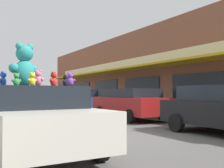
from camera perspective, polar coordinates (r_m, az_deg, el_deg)
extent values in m
plane|color=#514F4C|center=(8.33, 3.40, -10.82)|extent=(260.00, 260.00, 0.00)
cube|color=brown|center=(26.58, 13.64, 1.95)|extent=(12.53, 33.30, 6.01)
cube|color=gold|center=(22.38, 0.02, 2.61)|extent=(1.77, 27.97, 0.12)
cube|color=beige|center=(22.84, 1.86, 3.90)|extent=(0.08, 26.64, 0.70)
cube|color=black|center=(16.16, 17.21, -1.36)|extent=(0.06, 4.22, 2.00)
cube|color=black|center=(20.40, 5.89, -1.50)|extent=(0.06, 4.22, 2.00)
cube|color=black|center=(25.16, -1.36, -1.55)|extent=(0.06, 4.22, 2.00)
cube|color=black|center=(30.18, -6.25, -1.58)|extent=(0.06, 4.22, 2.00)
cube|color=black|center=(35.37, -9.73, -1.59)|extent=(0.06, 4.22, 2.00)
cube|color=beige|center=(6.44, -16.47, -7.57)|extent=(2.10, 4.82, 0.70)
cube|color=black|center=(6.41, -16.42, -2.51)|extent=(1.79, 2.68, 0.44)
cylinder|color=black|center=(8.15, -12.65, -8.82)|extent=(0.22, 0.61, 0.61)
cylinder|color=black|center=(5.47, -2.60, -12.38)|extent=(0.22, 0.61, 0.61)
ellipsoid|color=teal|center=(6.34, -17.38, 2.10)|extent=(0.56, 0.52, 0.58)
sphere|color=teal|center=(6.38, -17.34, 5.94)|extent=(0.48, 0.48, 0.37)
sphere|color=teal|center=(6.48, -16.35, 7.10)|extent=(0.20, 0.20, 0.15)
sphere|color=teal|center=(6.33, -18.33, 7.32)|extent=(0.20, 0.20, 0.15)
sphere|color=#47CDC6|center=(6.51, -18.12, 5.60)|extent=(0.18, 0.18, 0.14)
sphere|color=teal|center=(6.51, -15.83, 2.88)|extent=(0.28, 0.28, 0.21)
sphere|color=teal|center=(6.25, -19.32, 3.11)|extent=(0.28, 0.28, 0.21)
ellipsoid|color=pink|center=(5.66, -14.80, 0.58)|extent=(0.20, 0.20, 0.20)
sphere|color=pink|center=(5.67, -14.79, 2.05)|extent=(0.18, 0.18, 0.12)
sphere|color=pink|center=(5.65, -14.37, 2.56)|extent=(0.07, 0.07, 0.05)
sphere|color=pink|center=(5.69, -15.19, 2.53)|extent=(0.07, 0.07, 0.05)
sphere|color=#FFA3DA|center=(5.72, -14.55, 1.95)|extent=(0.07, 0.07, 0.05)
sphere|color=pink|center=(5.64, -14.02, 0.94)|extent=(0.10, 0.10, 0.07)
sphere|color=pink|center=(5.71, -15.45, 0.92)|extent=(0.10, 0.10, 0.07)
ellipsoid|color=red|center=(6.83, -11.74, 0.32)|extent=(0.23, 0.23, 0.23)
sphere|color=red|center=(6.84, -11.73, 1.76)|extent=(0.21, 0.21, 0.15)
sphere|color=red|center=(6.89, -11.51, 2.21)|extent=(0.09, 0.09, 0.06)
sphere|color=red|center=(6.80, -11.95, 2.27)|extent=(0.09, 0.09, 0.06)
sphere|color=#FF4741|center=(6.87, -12.19, 1.67)|extent=(0.08, 0.08, 0.06)
sphere|color=red|center=(6.92, -11.45, 0.63)|extent=(0.12, 0.12, 0.09)
sphere|color=red|center=(6.76, -12.23, 0.69)|extent=(0.12, 0.12, 0.09)
ellipsoid|color=blue|center=(6.80, -21.23, 0.38)|extent=(0.22, 0.22, 0.22)
sphere|color=blue|center=(6.81, -21.21, 1.77)|extent=(0.20, 0.20, 0.14)
sphere|color=blue|center=(6.86, -21.02, 2.21)|extent=(0.08, 0.08, 0.06)
sphere|color=blue|center=(6.77, -21.39, 2.27)|extent=(0.08, 0.08, 0.06)
sphere|color=#548DFF|center=(6.84, -21.67, 1.69)|extent=(0.07, 0.07, 0.05)
sphere|color=blue|center=(6.89, -21.00, 0.68)|extent=(0.11, 0.11, 0.08)
sphere|color=blue|center=(6.73, -21.65, 0.74)|extent=(0.11, 0.11, 0.08)
ellipsoid|color=black|center=(5.99, -9.42, 0.24)|extent=(0.16, 0.16, 0.16)
sphere|color=black|center=(5.99, -9.41, 1.36)|extent=(0.14, 0.14, 0.10)
sphere|color=black|center=(6.03, -9.29, 1.71)|extent=(0.06, 0.06, 0.04)
sphere|color=black|center=(5.96, -9.53, 1.75)|extent=(0.06, 0.06, 0.04)
sphere|color=#3A3A3D|center=(6.01, -9.79, 1.29)|extent=(0.05, 0.05, 0.04)
sphere|color=black|center=(6.05, -9.29, 0.48)|extent=(0.08, 0.08, 0.06)
sphere|color=black|center=(5.93, -9.71, 0.53)|extent=(0.08, 0.08, 0.06)
ellipsoid|color=yellow|center=(5.49, -15.89, 0.47)|extent=(0.15, 0.13, 0.16)
sphere|color=yellow|center=(5.49, -15.88, 1.69)|extent=(0.13, 0.13, 0.10)
sphere|color=yellow|center=(5.51, -15.55, 2.08)|extent=(0.05, 0.05, 0.04)
sphere|color=yellow|center=(5.48, -16.20, 2.11)|extent=(0.05, 0.05, 0.04)
sphere|color=#FFFF4D|center=(5.53, -16.10, 1.60)|extent=(0.05, 0.05, 0.04)
sphere|color=yellow|center=(5.53, -15.36, 0.73)|extent=(0.07, 0.07, 0.06)
sphere|color=yellow|center=(5.46, -16.51, 0.77)|extent=(0.07, 0.07, 0.06)
ellipsoid|color=green|center=(5.97, -18.84, 0.36)|extent=(0.13, 0.11, 0.17)
sphere|color=green|center=(5.98, -18.83, 1.56)|extent=(0.11, 0.11, 0.11)
sphere|color=green|center=(5.99, -18.46, 1.95)|extent=(0.05, 0.05, 0.04)
sphere|color=green|center=(5.98, -19.19, 1.96)|extent=(0.05, 0.05, 0.04)
sphere|color=#5ADA6D|center=(6.02, -18.90, 1.47)|extent=(0.04, 0.04, 0.04)
sphere|color=green|center=(6.00, -18.21, 0.63)|extent=(0.06, 0.06, 0.06)
sphere|color=green|center=(5.97, -19.49, 0.66)|extent=(0.06, 0.06, 0.06)
ellipsoid|color=purple|center=(5.64, -8.48, 0.44)|extent=(0.17, 0.16, 0.17)
sphere|color=purple|center=(5.65, -8.47, 1.74)|extent=(0.14, 0.14, 0.11)
sphere|color=purple|center=(5.65, -8.06, 2.18)|extent=(0.06, 0.06, 0.05)
sphere|color=purple|center=(5.65, -8.87, 2.18)|extent=(0.06, 0.06, 0.05)
sphere|color=#BA67ED|center=(5.69, -8.45, 1.65)|extent=(0.06, 0.06, 0.04)
sphere|color=purple|center=(5.65, -7.76, 0.74)|extent=(0.08, 0.08, 0.06)
sphere|color=purple|center=(5.66, -9.18, 0.74)|extent=(0.08, 0.08, 0.06)
cylinder|color=black|center=(9.66, 12.94, -7.70)|extent=(0.20, 0.61, 0.61)
cylinder|color=black|center=(11.03, 20.43, -6.89)|extent=(0.20, 0.61, 0.61)
cube|color=maroon|center=(13.70, 3.63, -4.34)|extent=(1.84, 4.58, 0.78)
cube|color=black|center=(13.68, 3.62, -1.84)|extent=(1.62, 3.08, 0.41)
cylinder|color=black|center=(14.51, -2.44, -5.74)|extent=(0.20, 0.61, 0.61)
cylinder|color=black|center=(15.40, 3.62, -5.51)|extent=(0.20, 0.61, 0.61)
cylinder|color=black|center=(12.04, 3.64, -6.56)|extent=(0.20, 0.61, 0.61)
cylinder|color=black|center=(13.10, 10.35, -6.14)|extent=(0.20, 0.61, 0.61)
cube|color=#1E4793|center=(19.47, -6.73, -3.71)|extent=(2.06, 4.50, 0.68)
cube|color=black|center=(19.46, -6.72, -1.91)|extent=(1.82, 2.28, 0.54)
cylinder|color=black|center=(20.45, -10.85, -4.55)|extent=(0.20, 0.61, 0.61)
cylinder|color=black|center=(21.16, -5.63, -4.48)|extent=(0.20, 0.61, 0.61)
cylinder|color=black|center=(17.82, -8.05, -4.98)|extent=(0.20, 0.61, 0.61)
cylinder|color=black|center=(18.64, -2.21, -4.86)|extent=(0.20, 0.61, 0.61)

